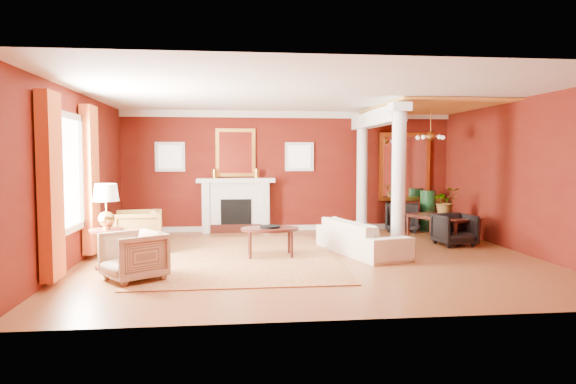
{
  "coord_description": "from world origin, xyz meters",
  "views": [
    {
      "loc": [
        -1.39,
        -8.96,
        1.81
      ],
      "look_at": [
        -0.36,
        0.46,
        1.15
      ],
      "focal_mm": 32.0,
      "sensor_mm": 36.0,
      "label": 1
    }
  ],
  "objects": [
    {
      "name": "sofa",
      "position": [
        1.0,
        0.29,
        0.42
      ],
      "size": [
        1.22,
        2.22,
        0.83
      ],
      "primitive_type": "imported",
      "rotation": [
        0.0,
        0.0,
        1.87
      ],
      "color": "#EFE0C9",
      "rests_on": "ground"
    },
    {
      "name": "amber_ceiling",
      "position": [
        2.85,
        1.75,
        2.87
      ],
      "size": [
        2.3,
        3.4,
        0.04
      ],
      "primitive_type": "cube",
      "color": "gold",
      "rests_on": "room_shell"
    },
    {
      "name": "potted_plant",
      "position": [
        3.21,
        1.66,
        1.08
      ],
      "size": [
        0.57,
        0.63,
        0.48
      ],
      "primitive_type": "imported",
      "rotation": [
        0.0,
        0.0,
        0.04
      ],
      "color": "#26591E",
      "rests_on": "dining_table"
    },
    {
      "name": "left_window",
      "position": [
        -3.89,
        -0.6,
        1.42
      ],
      "size": [
        0.21,
        2.55,
        2.6
      ],
      "color": "white",
      "rests_on": "room_shell"
    },
    {
      "name": "dining_chair_near",
      "position": [
        3.1,
        0.93,
        0.36
      ],
      "size": [
        0.77,
        0.73,
        0.71
      ],
      "primitive_type": "imported",
      "rotation": [
        0.0,
        0.0,
        0.13
      ],
      "color": "black",
      "rests_on": "ground"
    },
    {
      "name": "armchair_stripe",
      "position": [
        -2.83,
        -1.38,
        0.39
      ],
      "size": [
        1.03,
        1.04,
        0.79
      ],
      "primitive_type": "imported",
      "rotation": [
        0.0,
        0.0,
        -0.95
      ],
      "color": "tan",
      "rests_on": "ground"
    },
    {
      "name": "flank_window_left",
      "position": [
        -2.85,
        3.46,
        1.8
      ],
      "size": [
        0.7,
        0.07,
        0.7
      ],
      "color": "silver",
      "rests_on": "room_shell"
    },
    {
      "name": "coffee_book",
      "position": [
        -0.76,
        0.17,
        0.63
      ],
      "size": [
        0.14,
        0.08,
        0.21
      ],
      "primitive_type": "imported",
      "rotation": [
        0.0,
        0.0,
        0.46
      ],
      "color": "black",
      "rests_on": "coffee_table"
    },
    {
      "name": "rug",
      "position": [
        -1.28,
        0.18,
        0.01
      ],
      "size": [
        3.36,
        4.48,
        0.02
      ],
      "primitive_type": "cube",
      "rotation": [
        0.0,
        0.0,
        0.0
      ],
      "color": "maroon",
      "rests_on": "ground"
    },
    {
      "name": "flank_window_right",
      "position": [
        0.25,
        3.46,
        1.8
      ],
      "size": [
        0.7,
        0.07,
        0.7
      ],
      "color": "silver",
      "rests_on": "room_shell"
    },
    {
      "name": "coffee_table",
      "position": [
        -0.72,
        0.18,
        0.48
      ],
      "size": [
        1.05,
        1.05,
        0.53
      ],
      "rotation": [
        0.0,
        0.0,
        -0.37
      ],
      "color": "black",
      "rests_on": "ground"
    },
    {
      "name": "overmantel_mirror",
      "position": [
        -1.3,
        3.45,
        1.9
      ],
      "size": [
        0.95,
        0.07,
        1.15
      ],
      "color": "gold",
      "rests_on": "fireplace"
    },
    {
      "name": "side_table",
      "position": [
        -3.4,
        -0.51,
        0.91
      ],
      "size": [
        0.55,
        0.55,
        1.37
      ],
      "rotation": [
        0.0,
        0.0,
        -0.32
      ],
      "color": "black",
      "rests_on": "ground"
    },
    {
      "name": "column_back",
      "position": [
        1.7,
        3.0,
        1.43
      ],
      "size": [
        0.36,
        0.36,
        2.8
      ],
      "color": "silver",
      "rests_on": "ground"
    },
    {
      "name": "green_urn",
      "position": [
        3.35,
        3.0,
        0.39
      ],
      "size": [
        0.41,
        0.41,
        0.99
      ],
      "color": "#15421E",
      "rests_on": "ground"
    },
    {
      "name": "column_front",
      "position": [
        1.7,
        0.3,
        1.43
      ],
      "size": [
        0.36,
        0.36,
        2.8
      ],
      "color": "silver",
      "rests_on": "ground"
    },
    {
      "name": "chandelier",
      "position": [
        2.9,
        1.8,
        2.25
      ],
      "size": [
        0.6,
        0.62,
        0.75
      ],
      "color": "#BE8E3B",
      "rests_on": "room_shell"
    },
    {
      "name": "dining_chair_far",
      "position": [
        2.69,
        3.0,
        0.39
      ],
      "size": [
        0.95,
        0.92,
        0.78
      ],
      "primitive_type": "imported",
      "rotation": [
        0.0,
        0.0,
        2.82
      ],
      "color": "black",
      "rests_on": "ground"
    },
    {
      "name": "header_beam",
      "position": [
        1.7,
        1.9,
        2.62
      ],
      "size": [
        0.3,
        3.2,
        0.32
      ],
      "primitive_type": "cube",
      "color": "silver",
      "rests_on": "column_front"
    },
    {
      "name": "room_shell",
      "position": [
        0.0,
        0.0,
        2.02
      ],
      "size": [
        8.04,
        7.04,
        2.92
      ],
      "color": "#55170B",
      "rests_on": "ground"
    },
    {
      "name": "crown_trim",
      "position": [
        0.0,
        3.46,
        2.82
      ],
      "size": [
        8.0,
        0.08,
        0.16
      ],
      "primitive_type": "cube",
      "color": "silver",
      "rests_on": "room_shell"
    },
    {
      "name": "dining_table",
      "position": [
        3.14,
        1.59,
        0.42
      ],
      "size": [
        1.09,
        1.59,
        0.84
      ],
      "primitive_type": "imported",
      "rotation": [
        0.0,
        0.0,
        1.98
      ],
      "color": "black",
      "rests_on": "ground"
    },
    {
      "name": "base_trim",
      "position": [
        0.0,
        3.46,
        0.06
      ],
      "size": [
        8.0,
        0.08,
        0.12
      ],
      "primitive_type": "cube",
      "color": "silver",
      "rests_on": "ground"
    },
    {
      "name": "ground",
      "position": [
        0.0,
        0.0,
        0.0
      ],
      "size": [
        8.0,
        8.0,
        0.0
      ],
      "primitive_type": "plane",
      "color": "brown",
      "rests_on": "ground"
    },
    {
      "name": "dining_mirror",
      "position": [
        2.9,
        3.45,
        1.55
      ],
      "size": [
        1.3,
        0.07,
        1.7
      ],
      "color": "gold",
      "rests_on": "room_shell"
    },
    {
      "name": "fireplace",
      "position": [
        -1.3,
        3.32,
        0.65
      ],
      "size": [
        1.85,
        0.42,
        1.29
      ],
      "color": "silver",
      "rests_on": "ground"
    },
    {
      "name": "armchair_leopard",
      "position": [
        -3.16,
        0.89,
        0.44
      ],
      "size": [
        0.9,
        0.94,
        0.88
      ],
      "primitive_type": "imported",
      "rotation": [
        0.0,
        0.0,
        -1.45
      ],
      "color": "black",
      "rests_on": "ground"
    }
  ]
}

